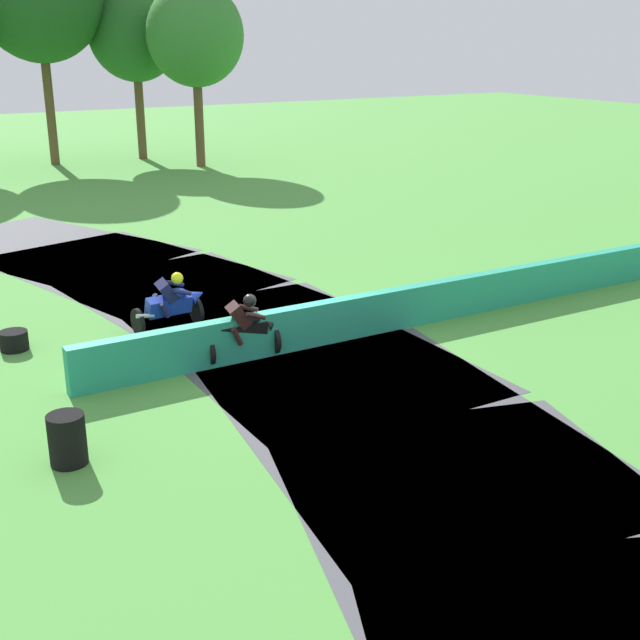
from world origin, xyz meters
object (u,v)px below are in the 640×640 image
Objects in this scene: motorcycle_lead_black at (246,328)px; motorcycle_chase_blue at (172,302)px; tire_stack_mid_a at (67,439)px; tire_stack_mid_b at (14,341)px.

motorcycle_lead_black reaches higher than motorcycle_chase_blue.
motorcycle_lead_black is at bearing 30.88° from tire_stack_mid_a.
motorcycle_lead_black is at bearing -76.34° from motorcycle_chase_blue.
tire_stack_mid_a is at bearing -93.24° from tire_stack_mid_b.
tire_stack_mid_b is at bearing 143.00° from motorcycle_lead_black.
tire_stack_mid_a is at bearing -126.01° from motorcycle_chase_blue.
motorcycle_lead_black is 1.00× the size of motorcycle_chase_blue.
tire_stack_mid_a is (-3.59, -4.94, -0.23)m from motorcycle_chase_blue.
tire_stack_mid_b is (-3.28, 0.48, -0.43)m from motorcycle_chase_blue.
motorcycle_chase_blue is 3.35m from tire_stack_mid_b.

